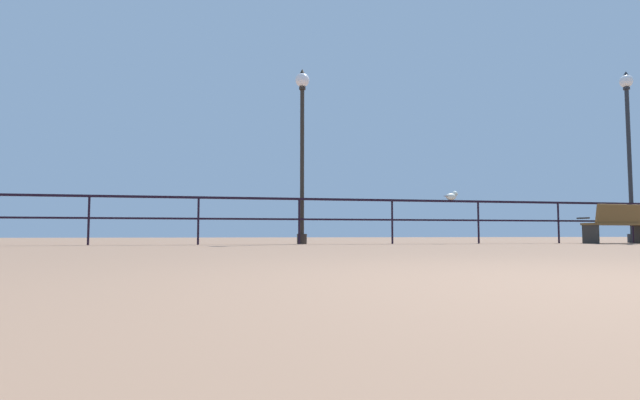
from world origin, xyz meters
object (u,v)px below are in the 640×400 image
object	(u,v)px
lamppost_center	(302,134)
seagull_on_rail	(452,196)
lamppost_right	(629,137)
bench_near_left	(620,222)

from	to	relation	value
lamppost_center	seagull_on_rail	distance (m)	3.72
lamppost_right	seagull_on_rail	xyz separation A→B (m)	(-5.08, -0.24, -1.61)
bench_near_left	lamppost_center	distance (m)	7.65
bench_near_left	lamppost_right	bearing A→B (deg)	37.19
bench_near_left	lamppost_right	distance (m)	2.66
bench_near_left	seagull_on_rail	distance (m)	3.99
bench_near_left	seagull_on_rail	world-z (taller)	seagull_on_rail
lamppost_center	seagull_on_rail	xyz separation A→B (m)	(3.46, -0.24, -1.35)
lamppost_center	bench_near_left	bearing A→B (deg)	-7.01
bench_near_left	lamppost_right	size ratio (longest dim) A/B	0.38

